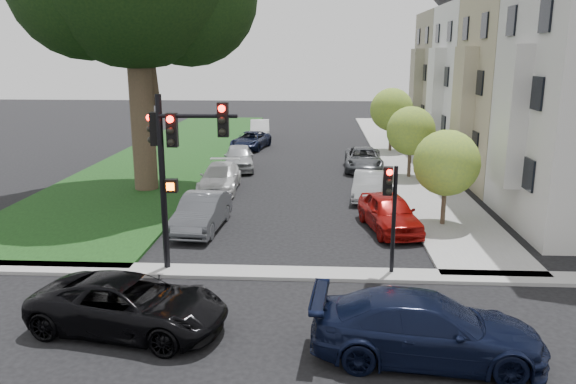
# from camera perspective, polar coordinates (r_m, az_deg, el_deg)

# --- Properties ---
(ground) EXTENTS (140.00, 140.00, 0.00)m
(ground) POSITION_cam_1_polar(r_m,az_deg,el_deg) (16.34, -1.00, -11.09)
(ground) COLOR black
(ground) RESTS_ON ground
(grass_strip) EXTENTS (8.00, 44.00, 0.12)m
(grass_strip) POSITION_cam_1_polar(r_m,az_deg,el_deg) (40.64, -11.28, 3.95)
(grass_strip) COLOR black
(grass_strip) RESTS_ON ground
(sidewalk_right) EXTENTS (3.50, 44.00, 0.12)m
(sidewalk_right) POSITION_cam_1_polar(r_m,az_deg,el_deg) (39.77, 11.33, 3.73)
(sidewalk_right) COLOR gray
(sidewalk_right) RESTS_ON ground
(sidewalk_cross) EXTENTS (60.00, 1.00, 0.12)m
(sidewalk_cross) POSITION_cam_1_polar(r_m,az_deg,el_deg) (18.14, -0.53, -8.25)
(sidewalk_cross) COLOR gray
(sidewalk_cross) RESTS_ON ground
(house_b) EXTENTS (7.70, 7.55, 15.97)m
(house_b) POSITION_cam_1_polar(r_m,az_deg,el_deg) (32.32, 24.38, 12.77)
(house_b) COLOR #B9B198
(house_b) RESTS_ON ground
(house_c) EXTENTS (7.70, 7.55, 15.97)m
(house_c) POSITION_cam_1_polar(r_m,az_deg,el_deg) (39.43, 20.47, 13.11)
(house_c) COLOR silver
(house_c) RESTS_ON ground
(house_d) EXTENTS (7.70, 7.55, 15.97)m
(house_d) POSITION_cam_1_polar(r_m,az_deg,el_deg) (46.66, 17.75, 13.31)
(house_d) COLOR #9C9886
(house_d) RESTS_ON ground
(small_tree_a) EXTENTS (2.65, 2.65, 3.98)m
(small_tree_a) POSITION_cam_1_polar(r_m,az_deg,el_deg) (23.30, 15.79, 2.85)
(small_tree_a) COLOR #2B261D
(small_tree_a) RESTS_ON ground
(small_tree_b) EXTENTS (2.72, 2.72, 4.08)m
(small_tree_b) POSITION_cam_1_polar(r_m,az_deg,el_deg) (32.08, 12.38, 6.08)
(small_tree_b) COLOR #2B261D
(small_tree_b) RESTS_ON ground
(small_tree_c) EXTENTS (3.04, 3.04, 4.56)m
(small_tree_c) POSITION_cam_1_polar(r_m,az_deg,el_deg) (40.70, 10.48, 8.22)
(small_tree_c) COLOR #2B261D
(small_tree_c) RESTS_ON ground
(traffic_signal_main) EXTENTS (2.78, 0.72, 5.70)m
(traffic_signal_main) POSITION_cam_1_polar(r_m,az_deg,el_deg) (17.82, -11.35, 4.05)
(traffic_signal_main) COLOR black
(traffic_signal_main) RESTS_ON ground
(traffic_signal_secondary) EXTENTS (0.47, 0.38, 3.56)m
(traffic_signal_secondary) POSITION_cam_1_polar(r_m,az_deg,el_deg) (17.67, 10.40, -0.82)
(traffic_signal_secondary) COLOR black
(traffic_signal_secondary) RESTS_ON ground
(car_cross_near) EXTENTS (5.37, 3.22, 1.40)m
(car_cross_near) POSITION_cam_1_polar(r_m,az_deg,el_deg) (15.08, -15.78, -10.95)
(car_cross_near) COLOR black
(car_cross_near) RESTS_ON ground
(car_cross_far) EXTENTS (5.49, 2.62, 1.55)m
(car_cross_far) POSITION_cam_1_polar(r_m,az_deg,el_deg) (13.63, 13.89, -13.26)
(car_cross_far) COLOR black
(car_cross_far) RESTS_ON ground
(car_parked_0) EXTENTS (2.54, 4.59, 1.48)m
(car_parked_0) POSITION_cam_1_polar(r_m,az_deg,el_deg) (22.74, 10.25, -2.05)
(car_parked_0) COLOR maroon
(car_parked_0) RESTS_ON ground
(car_parked_1) EXTENTS (1.88, 4.09, 1.30)m
(car_parked_1) POSITION_cam_1_polar(r_m,az_deg,el_deg) (27.54, 8.15, 0.65)
(car_parked_1) COLOR #999BA0
(car_parked_1) RESTS_ON ground
(car_parked_2) EXTENTS (2.38, 4.87, 1.33)m
(car_parked_2) POSITION_cam_1_polar(r_m,az_deg,el_deg) (34.39, 7.67, 3.34)
(car_parked_2) COLOR #3F4247
(car_parked_2) RESTS_ON ground
(car_parked_5) EXTENTS (1.80, 4.47, 1.44)m
(car_parked_5) POSITION_cam_1_polar(r_m,az_deg,el_deg) (22.69, -8.75, -2.07)
(car_parked_5) COLOR #3F4247
(car_parked_5) RESTS_ON ground
(car_parked_6) EXTENTS (2.09, 4.76, 1.36)m
(car_parked_6) POSITION_cam_1_polar(r_m,az_deg,el_deg) (29.12, -6.92, 1.47)
(car_parked_6) COLOR silver
(car_parked_6) RESTS_ON ground
(car_parked_7) EXTENTS (2.34, 4.60, 1.50)m
(car_parked_7) POSITION_cam_1_polar(r_m,az_deg,el_deg) (34.31, -5.01, 3.53)
(car_parked_7) COLOR #999BA0
(car_parked_7) RESTS_ON ground
(car_parked_8) EXTENTS (2.93, 4.89, 1.27)m
(car_parked_8) POSITION_cam_1_polar(r_m,az_deg,el_deg) (41.79, -3.82, 5.25)
(car_parked_8) COLOR black
(car_parked_8) RESTS_ON ground
(car_parked_9) EXTENTS (2.01, 4.60, 1.47)m
(car_parked_9) POSITION_cam_1_polar(r_m,az_deg,el_deg) (47.45, -2.87, 6.42)
(car_parked_9) COLOR silver
(car_parked_9) RESTS_ON ground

